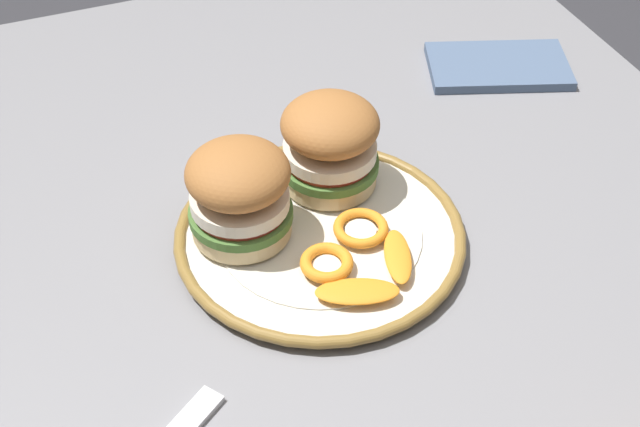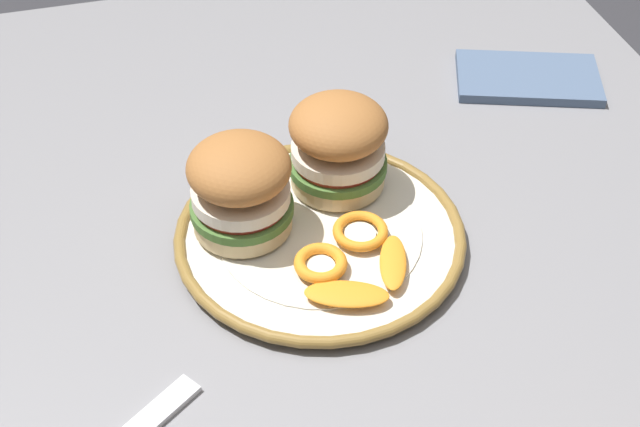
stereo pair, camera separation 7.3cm
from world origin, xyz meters
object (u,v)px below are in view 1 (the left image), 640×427
(dining_table, at_px, (276,331))
(sandwich_half_right, at_px, (330,142))
(dinner_plate, at_px, (320,236))
(sandwich_half_left, at_px, (239,192))

(dining_table, relative_size, sandwich_half_right, 8.61)
(dining_table, xyz_separation_m, dinner_plate, (-0.02, 0.06, 0.10))
(dining_table, distance_m, sandwich_half_right, 0.21)
(dining_table, height_order, dinner_plate, dinner_plate)
(dinner_plate, bearing_deg, sandwich_half_left, -111.45)
(dinner_plate, xyz_separation_m, sandwich_half_left, (-0.03, -0.07, 0.06))
(dining_table, xyz_separation_m, sandwich_half_right, (-0.09, 0.09, 0.16))
(dinner_plate, distance_m, sandwich_half_right, 0.10)
(sandwich_half_left, height_order, sandwich_half_right, same)
(sandwich_half_left, distance_m, sandwich_half_right, 0.12)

